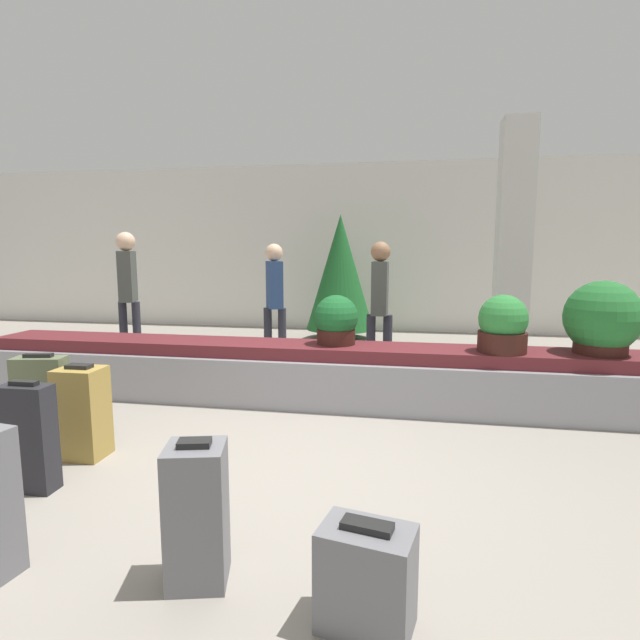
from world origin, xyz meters
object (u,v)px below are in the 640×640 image
(potted_plant_0, at_px, (503,326))
(traveler_0, at_px, (128,285))
(pillar, at_px, (513,247))
(suitcase_0, at_px, (197,514))
(suitcase_3, at_px, (366,578))
(potted_plant_2, at_px, (336,321))
(suitcase_4, at_px, (42,402))
(suitcase_5, at_px, (28,438))
(traveler_2, at_px, (275,294))
(traveler_1, at_px, (380,299))
(decorated_tree, at_px, (340,273))
(suitcase_2, at_px, (82,412))
(potted_plant_1, at_px, (602,320))

(potted_plant_0, xyz_separation_m, traveler_0, (-4.64, 1.33, 0.23))
(pillar, distance_m, suitcase_0, 5.45)
(suitcase_3, bearing_deg, potted_plant_2, 112.44)
(suitcase_4, bearing_deg, suitcase_0, -46.25)
(suitcase_4, height_order, suitcase_5, suitcase_4)
(suitcase_4, xyz_separation_m, traveler_0, (-0.93, 2.82, 0.72))
(traveler_2, bearing_deg, suitcase_4, 135.32)
(traveler_2, bearing_deg, traveler_1, -134.90)
(suitcase_3, bearing_deg, suitcase_0, -179.27)
(pillar, bearing_deg, suitcase_3, -106.15)
(potted_plant_0, xyz_separation_m, traveler_2, (-2.65, 1.58, 0.12))
(suitcase_3, height_order, decorated_tree, decorated_tree)
(suitcase_2, xyz_separation_m, decorated_tree, (1.20, 5.37, 0.82))
(suitcase_3, distance_m, traveler_1, 4.11)
(potted_plant_1, height_order, potted_plant_2, potted_plant_1)
(suitcase_4, bearing_deg, decorated_tree, 61.15)
(pillar, distance_m, decorated_tree, 3.09)
(traveler_0, distance_m, decorated_tree, 3.54)
(suitcase_5, xyz_separation_m, potted_plant_2, (1.68, 2.26, 0.49))
(suitcase_2, xyz_separation_m, traveler_0, (-1.36, 2.93, 0.75))
(pillar, height_order, suitcase_3, pillar)
(decorated_tree, bearing_deg, suitcase_4, -107.25)
(suitcase_5, bearing_deg, traveler_2, 78.91)
(traveler_1, relative_size, traveler_2, 1.01)
(traveler_0, height_order, traveler_2, traveler_0)
(suitcase_4, distance_m, suitcase_5, 0.78)
(traveler_0, bearing_deg, suitcase_0, -162.50)
(potted_plant_0, distance_m, traveler_1, 1.63)
(potted_plant_2, bearing_deg, pillar, 42.88)
(suitcase_2, height_order, potted_plant_0, potted_plant_0)
(decorated_tree, bearing_deg, potted_plant_2, -82.55)
(potted_plant_0, bearing_deg, pillar, 77.90)
(pillar, xyz_separation_m, traveler_2, (-3.08, -0.42, -0.62))
(potted_plant_1, bearing_deg, suitcase_3, -121.83)
(potted_plant_1, relative_size, traveler_0, 0.38)
(suitcase_0, relative_size, suitcase_5, 0.95)
(suitcase_0, bearing_deg, potted_plant_1, 32.98)
(potted_plant_1, xyz_separation_m, traveler_1, (-2.10, 0.99, 0.06))
(traveler_2, bearing_deg, potted_plant_0, -146.48)
(suitcase_2, distance_m, decorated_tree, 5.56)
(suitcase_3, bearing_deg, potted_plant_0, 82.75)
(suitcase_3, bearing_deg, traveler_2, 121.48)
(suitcase_0, bearing_deg, traveler_1, 67.26)
(potted_plant_0, xyz_separation_m, potted_plant_2, (-1.60, 0.12, -0.02))
(pillar, bearing_deg, traveler_0, -172.46)
(suitcase_5, xyz_separation_m, potted_plant_1, (4.16, 2.24, 0.57))
(suitcase_5, height_order, potted_plant_2, potted_plant_2)
(suitcase_2, bearing_deg, suitcase_3, -32.01)
(suitcase_3, height_order, suitcase_5, suitcase_5)
(decorated_tree, bearing_deg, suitcase_2, -102.63)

